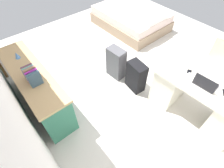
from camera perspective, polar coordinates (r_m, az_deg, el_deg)
The scene contains 12 objects.
ground_plane at distance 3.85m, azimuth 6.51°, elevation 5.44°, with size 5.90×5.90×0.00m, color beige.
desk at distance 3.08m, azimuth 26.34°, elevation -4.38°, with size 1.48×0.74×0.75m.
office_chair at distance 3.72m, azimuth 30.99°, elevation 4.51°, with size 0.56×0.56×0.94m.
credenza at distance 3.17m, azimuth -23.67°, elevation -1.23°, with size 1.80×0.48×0.77m.
bed at distance 5.13m, azimuth 6.37°, elevation 20.75°, with size 1.92×1.43×0.58m.
suitcase_black at distance 3.24m, azimuth 7.95°, elevation 2.48°, with size 0.36×0.22×0.59m, color black.
suitcase_spare_grey at distance 3.44m, azimuth 1.33°, elevation 6.96°, with size 0.36×0.22×0.65m, color #4C4C51.
laptop at distance 2.76m, azimuth 28.48°, elevation 0.06°, with size 0.32×0.24×0.21m.
computer_mouse at distance 2.85m, azimuth 24.21°, elevation 2.87°, with size 0.06×0.10×0.03m, color white.
cell_phone_by_mouse at distance 2.89m, azimuth 24.19°, elevation 3.48°, with size 0.07×0.14×0.01m, color black.
book_row at distance 2.67m, azimuth -24.99°, elevation 2.74°, with size 0.28×0.17×0.24m.
figurine_small at distance 3.23m, azimuth -29.00°, elevation 8.31°, with size 0.08×0.08×0.11m, color #4C7FBF.
Camera 1 is at (-1.86, 2.13, 2.60)m, focal length 27.60 mm.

